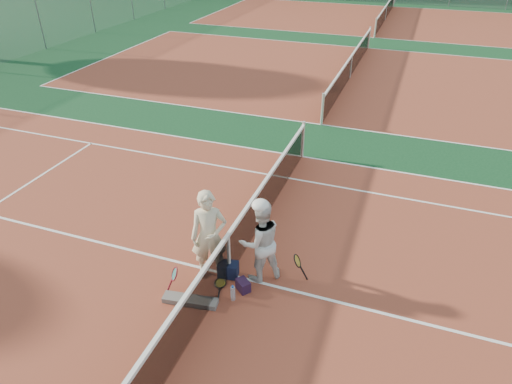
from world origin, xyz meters
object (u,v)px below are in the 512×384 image
racket_red (175,280)px  sports_bag_navy (228,270)px  net_main (229,255)px  water_bottle (233,294)px  player_a (209,236)px  racket_spare (220,283)px  racket_black_held (297,267)px  sports_bag_purple (243,285)px  player_b (260,241)px

racket_red → sports_bag_navy: size_ratio=1.45×
net_main → water_bottle: size_ratio=36.60×
player_a → racket_spare: size_ratio=3.14×
racket_spare → racket_black_held: bearing=-82.1°
sports_bag_navy → sports_bag_purple: sports_bag_navy is taller
net_main → water_bottle: net_main is taller
water_bottle → racket_spare: bearing=142.1°
net_main → player_b: player_b is taller
net_main → racket_spare: bearing=-105.1°
sports_bag_purple → racket_red: bearing=-158.1°
water_bottle → racket_black_held: bearing=46.0°
sports_bag_navy → racket_spare: bearing=-102.3°
racket_red → sports_bag_purple: size_ratio=2.02×
racket_red → racket_spare: (0.69, 0.48, -0.27)m
net_main → racket_red: net_main is taller
player_a → sports_bag_navy: size_ratio=4.87×
racket_red → sports_bag_purple: racket_red is taller
racket_spare → net_main: bearing=-33.6°
player_a → sports_bag_purple: 1.14m
player_a → player_b: player_a is taller
player_a → player_b: bearing=-8.3°
racket_spare → water_bottle: size_ratio=2.00×
net_main → racket_black_held: net_main is taller
player_a → water_bottle: 1.15m
racket_red → sports_bag_purple: (1.17, 0.47, -0.17)m
net_main → racket_spare: (-0.08, -0.29, -0.49)m
player_b → racket_spare: bearing=-4.0°
sports_bag_navy → racket_red: bearing=-135.1°
net_main → player_a: size_ratio=5.83×
racket_red → sports_bag_purple: 1.27m
racket_black_held → racket_spare: racket_black_held is taller
net_main → player_a: (-0.35, -0.09, 0.43)m
racket_black_held → sports_bag_navy: (-1.28, -0.40, -0.12)m
racket_black_held → sports_bag_purple: racket_black_held is taller
net_main → sports_bag_purple: net_main is taller
player_b → sports_bag_purple: player_b is taller
sports_bag_purple → player_a: bearing=165.0°
water_bottle → player_b: bearing=72.0°
player_b → racket_black_held: player_b is taller
player_b → racket_red: size_ratio=3.04×
racket_black_held → player_a: bearing=11.0°
player_b → sports_bag_purple: (-0.17, -0.48, -0.74)m
racket_spare → sports_bag_purple: (0.48, -0.01, 0.10)m
player_b → water_bottle: bearing=32.0°
player_a → net_main: bearing=-10.1°
player_a → racket_black_held: 1.81m
player_a → player_b: (0.92, 0.28, -0.09)m
net_main → sports_bag_navy: 0.36m
water_bottle → sports_bag_navy: bearing=120.4°
player_a → racket_red: size_ratio=3.36×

